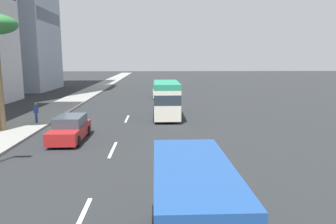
# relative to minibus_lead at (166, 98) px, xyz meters

# --- Properties ---
(ground_plane) EXTENTS (198.00, 198.00, 0.00)m
(ground_plane) POSITION_rel_minibus_lead_xyz_m (8.19, 3.43, -1.73)
(ground_plane) COLOR #26282B
(sidewalk_right) EXTENTS (162.00, 3.65, 0.15)m
(sidewalk_right) POSITION_rel_minibus_lead_xyz_m (8.19, 11.11, -1.65)
(sidewalk_right) COLOR gray
(sidewalk_right) RESTS_ON ground_plane
(lane_stripe_near) EXTENTS (3.20, 0.16, 0.01)m
(lane_stripe_near) POSITION_rel_minibus_lead_xyz_m (-17.86, 3.43, -1.72)
(lane_stripe_near) COLOR silver
(lane_stripe_near) RESTS_ON ground_plane
(lane_stripe_mid) EXTENTS (3.20, 0.16, 0.01)m
(lane_stripe_mid) POSITION_rel_minibus_lead_xyz_m (-9.82, 3.43, -1.72)
(lane_stripe_mid) COLOR silver
(lane_stripe_mid) RESTS_ON ground_plane
(lane_stripe_far) EXTENTS (3.20, 0.16, 0.01)m
(lane_stripe_far) POSITION_rel_minibus_lead_xyz_m (-0.41, 3.43, -1.72)
(lane_stripe_far) COLOR silver
(lane_stripe_far) RESTS_ON ground_plane
(minibus_lead) EXTENTS (6.26, 2.29, 3.16)m
(minibus_lead) POSITION_rel_minibus_lead_xyz_m (0.00, 0.00, 0.00)
(minibus_lead) COLOR silver
(minibus_lead) RESTS_ON ground_plane
(car_second) EXTENTS (4.58, 1.86, 1.55)m
(car_second) POSITION_rel_minibus_lead_xyz_m (-7.52, 6.42, -0.99)
(car_second) COLOR #A51E1E
(car_second) RESTS_ON ground_plane
(car_third) EXTENTS (4.65, 1.84, 1.62)m
(car_third) POSITION_rel_minibus_lead_xyz_m (14.43, 0.34, -0.96)
(car_third) COLOR silver
(car_third) RESTS_ON ground_plane
(van_fourth) EXTENTS (5.05, 2.11, 2.53)m
(van_fourth) POSITION_rel_minibus_lead_xyz_m (-19.93, 0.05, -0.28)
(van_fourth) COLOR #1E478C
(van_fourth) RESTS_ON ground_plane
(pedestrian_mid_block) EXTENTS (0.37, 0.39, 1.61)m
(pedestrian_mid_block) POSITION_rel_minibus_lead_xyz_m (-2.48, 10.39, -0.70)
(pedestrian_mid_block) COLOR navy
(pedestrian_mid_block) RESTS_ON sidewalk_right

